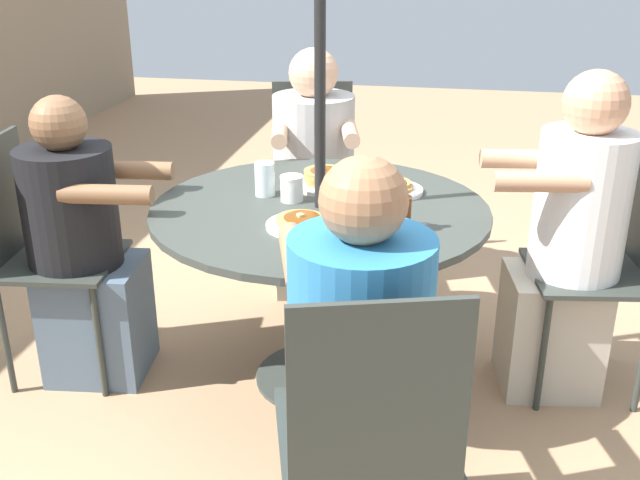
# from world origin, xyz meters

# --- Properties ---
(ground_plane) EXTENTS (12.00, 12.00, 0.00)m
(ground_plane) POSITION_xyz_m (0.00, 0.00, 0.00)
(ground_plane) COLOR tan
(patio_table) EXTENTS (1.22, 1.22, 0.72)m
(patio_table) POSITION_xyz_m (0.00, 0.00, 0.62)
(patio_table) COLOR #383D38
(patio_table) RESTS_ON ground
(umbrella_pole) EXTENTS (0.04, 0.04, 2.06)m
(umbrella_pole) POSITION_xyz_m (0.00, 0.00, 1.03)
(umbrella_pole) COLOR black
(umbrella_pole) RESTS_ON ground
(patio_chair_north) EXTENTS (0.47, 0.47, 0.95)m
(patio_chair_north) POSITION_xyz_m (-0.12, 1.07, 0.55)
(patio_chair_north) COLOR #333833
(patio_chair_north) RESTS_ON ground
(diner_north) EXTENTS (0.40, 0.55, 1.11)m
(diner_north) POSITION_xyz_m (-0.10, 0.89, 0.51)
(diner_north) COLOR slate
(diner_north) RESTS_ON ground
(patio_chair_east) EXTENTS (0.53, 0.53, 0.95)m
(patio_chair_east) POSITION_xyz_m (-1.03, -0.31, 0.55)
(patio_chair_east) COLOR #333833
(patio_chair_east) RESTS_ON ground
(diner_east) EXTENTS (0.59, 0.48, 1.18)m
(diner_east) POSITION_xyz_m (-0.86, -0.26, 0.54)
(diner_east) COLOR #3D3D42
(diner_east) RESTS_ON ground
(patio_chair_south) EXTENTS (0.48, 0.48, 0.95)m
(patio_chair_south) POSITION_xyz_m (0.16, -1.06, 0.55)
(patio_chair_south) COLOR #333833
(patio_chair_south) RESTS_ON ground
(diner_south) EXTENTS (0.39, 0.53, 1.22)m
(diner_south) POSITION_xyz_m (0.13, -0.89, 0.57)
(diner_south) COLOR beige
(diner_south) RESTS_ON ground
(patio_chair_west) EXTENTS (0.50, 0.50, 0.95)m
(patio_chair_west) POSITION_xyz_m (1.05, 0.23, 0.55)
(patio_chair_west) COLOR #333833
(patio_chair_west) RESTS_ON ground
(diner_west) EXTENTS (0.58, 0.48, 1.15)m
(diner_west) POSITION_xyz_m (0.88, 0.20, 0.52)
(diner_west) COLOR gray
(diner_west) RESTS_ON ground
(pancake_plate_a) EXTENTS (0.24, 0.24, 0.05)m
(pancake_plate_a) POSITION_xyz_m (-0.21, 0.02, 0.74)
(pancake_plate_a) COLOR white
(pancake_plate_a) RESTS_ON patio_table
(pancake_plate_b) EXTENTS (0.24, 0.24, 0.08)m
(pancake_plate_b) POSITION_xyz_m (0.22, 0.02, 0.75)
(pancake_plate_b) COLOR white
(pancake_plate_b) RESTS_ON patio_table
(pancake_plate_c) EXTENTS (0.24, 0.24, 0.05)m
(pancake_plate_c) POSITION_xyz_m (0.21, -0.24, 0.74)
(pancake_plate_c) COLOR white
(pancake_plate_c) RESTS_ON patio_table
(syrup_bottle) EXTENTS (0.09, 0.06, 0.17)m
(syrup_bottle) POSITION_xyz_m (-0.18, -0.31, 0.79)
(syrup_bottle) COLOR #602D0F
(syrup_bottle) RESTS_ON patio_table
(coffee_cup) EXTENTS (0.09, 0.09, 0.09)m
(coffee_cup) POSITION_xyz_m (0.04, 0.11, 0.77)
(coffee_cup) COLOR white
(coffee_cup) RESTS_ON patio_table
(drinking_glass_a) EXTENTS (0.07, 0.07, 0.13)m
(drinking_glass_a) POSITION_xyz_m (0.08, 0.23, 0.79)
(drinking_glass_a) COLOR silver
(drinking_glass_a) RESTS_ON patio_table
(drinking_glass_b) EXTENTS (0.07, 0.07, 0.13)m
(drinking_glass_b) POSITION_xyz_m (-0.29, -0.15, 0.79)
(drinking_glass_b) COLOR silver
(drinking_glass_b) RESTS_ON patio_table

